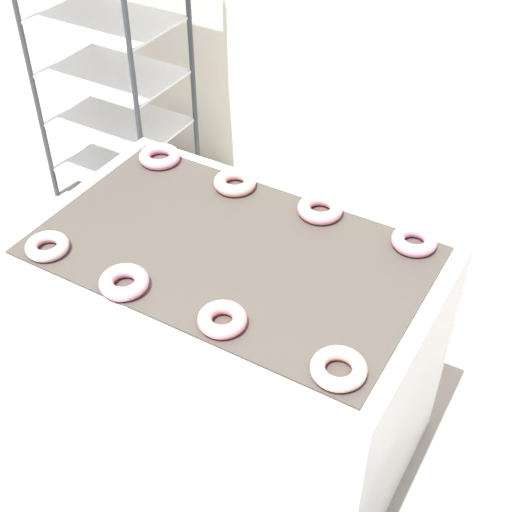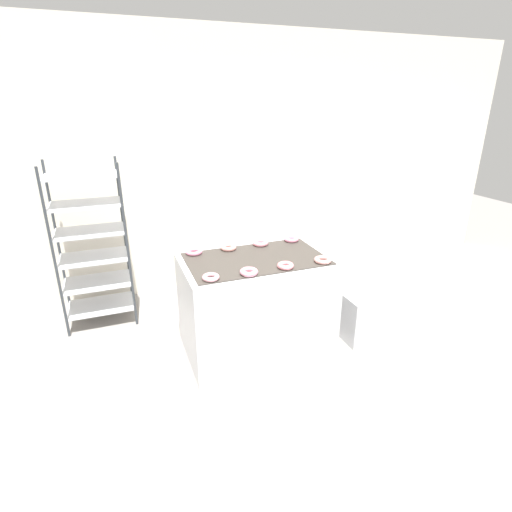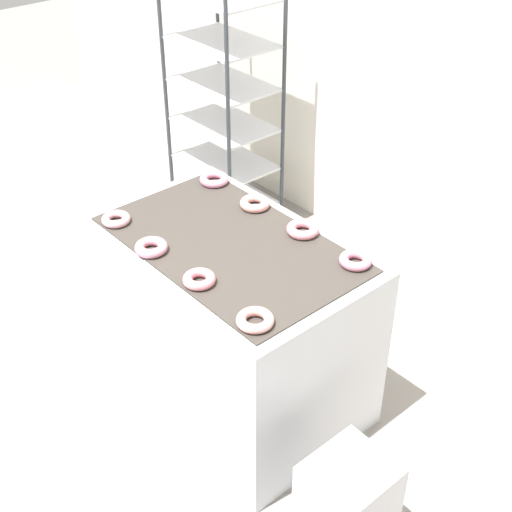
# 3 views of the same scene
# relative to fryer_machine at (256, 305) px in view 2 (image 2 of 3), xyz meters

# --- Properties ---
(ground_plane) EXTENTS (14.00, 14.00, 0.00)m
(ground_plane) POSITION_rel_fryer_machine_xyz_m (-0.00, -0.63, -0.43)
(ground_plane) COLOR gray
(wall_back) EXTENTS (8.00, 0.05, 2.80)m
(wall_back) POSITION_rel_fryer_machine_xyz_m (-0.00, 1.49, 0.97)
(wall_back) COLOR silver
(wall_back) RESTS_ON ground_plane
(fryer_machine) EXTENTS (1.22, 0.77, 0.86)m
(fryer_machine) POSITION_rel_fryer_machine_xyz_m (0.00, 0.00, 0.00)
(fryer_machine) COLOR silver
(fryer_machine) RESTS_ON ground_plane
(baking_rack_cart) EXTENTS (0.64, 0.45, 1.59)m
(baking_rack_cart) POSITION_rel_fryer_machine_xyz_m (-1.28, 1.00, 0.37)
(baking_rack_cart) COLOR #33383D
(baking_rack_cart) RESTS_ON ground_plane
(glaze_bin) EXTENTS (0.28, 0.31, 0.44)m
(glaze_bin) POSITION_rel_fryer_machine_xyz_m (0.93, -0.21, -0.21)
(glaze_bin) COLOR silver
(glaze_bin) RESTS_ON ground_plane
(donut_near_left) EXTENTS (0.13, 0.13, 0.04)m
(donut_near_left) POSITION_rel_fryer_machine_xyz_m (-0.45, -0.27, 0.45)
(donut_near_left) COLOR #D3939C
(donut_near_left) RESTS_ON fryer_machine
(donut_near_midleft) EXTENTS (0.14, 0.14, 0.04)m
(donut_near_midleft) POSITION_rel_fryer_machine_xyz_m (-0.16, -0.28, 0.45)
(donut_near_midleft) COLOR pink
(donut_near_midleft) RESTS_ON fryer_machine
(donut_near_midright) EXTENTS (0.13, 0.13, 0.04)m
(donut_near_midright) POSITION_rel_fryer_machine_xyz_m (0.14, -0.27, 0.45)
(donut_near_midright) COLOR pink
(donut_near_midright) RESTS_ON fryer_machine
(donut_near_right) EXTENTS (0.14, 0.14, 0.04)m
(donut_near_right) POSITION_rel_fryer_machine_xyz_m (0.47, -0.27, 0.45)
(donut_near_right) COLOR #D8938D
(donut_near_right) RESTS_ON fryer_machine
(donut_far_left) EXTENTS (0.14, 0.14, 0.04)m
(donut_far_left) POSITION_rel_fryer_machine_xyz_m (-0.46, 0.28, 0.45)
(donut_far_left) COLOR pink
(donut_far_left) RESTS_ON fryer_machine
(donut_far_midleft) EXTENTS (0.14, 0.14, 0.04)m
(donut_far_midleft) POSITION_rel_fryer_machine_xyz_m (-0.15, 0.28, 0.45)
(donut_far_midleft) COLOR #DC938A
(donut_far_midleft) RESTS_ON fryer_machine
(donut_far_midright) EXTENTS (0.14, 0.14, 0.04)m
(donut_far_midright) POSITION_rel_fryer_machine_xyz_m (0.15, 0.29, 0.45)
(donut_far_midright) COLOR pink
(donut_far_midright) RESTS_ON fryer_machine
(donut_far_right) EXTENTS (0.13, 0.13, 0.04)m
(donut_far_right) POSITION_rel_fryer_machine_xyz_m (0.46, 0.29, 0.45)
(donut_far_right) COLOR pink
(donut_far_right) RESTS_ON fryer_machine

